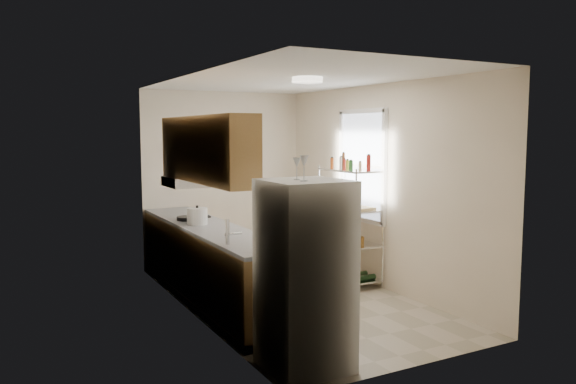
% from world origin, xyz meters
% --- Properties ---
extents(room, '(2.52, 4.42, 2.62)m').
position_xyz_m(room, '(0.00, 0.00, 1.30)').
color(room, '#B8AB95').
rests_on(room, ground).
extents(counter_run, '(0.63, 3.51, 0.90)m').
position_xyz_m(counter_run, '(-0.92, 0.44, 0.45)').
color(counter_run, '#AF844A').
rests_on(counter_run, ground).
extents(upper_cabinets, '(0.33, 2.20, 0.72)m').
position_xyz_m(upper_cabinets, '(-1.05, 0.10, 1.81)').
color(upper_cabinets, '#AF844A').
rests_on(upper_cabinets, room).
extents(range_hood, '(0.50, 0.60, 0.12)m').
position_xyz_m(range_hood, '(-1.00, 0.90, 1.39)').
color(range_hood, '#B7BABC').
rests_on(range_hood, room).
extents(window, '(0.06, 1.00, 1.46)m').
position_xyz_m(window, '(1.23, 0.35, 1.55)').
color(window, white).
rests_on(window, room).
extents(bakers_rack, '(0.45, 0.90, 1.73)m').
position_xyz_m(bakers_rack, '(1.00, 0.30, 1.11)').
color(bakers_rack, silver).
rests_on(bakers_rack, ground).
extents(ceiling_dome, '(0.34, 0.34, 0.05)m').
position_xyz_m(ceiling_dome, '(0.00, -0.30, 2.57)').
color(ceiling_dome, white).
rests_on(ceiling_dome, room).
extents(refrigerator, '(0.66, 0.66, 1.61)m').
position_xyz_m(refrigerator, '(-0.87, -1.76, 0.80)').
color(refrigerator, silver).
rests_on(refrigerator, ground).
extents(wine_glass_a, '(0.07, 0.07, 0.18)m').
position_xyz_m(wine_glass_a, '(-0.93, -1.72, 1.70)').
color(wine_glass_a, silver).
rests_on(wine_glass_a, refrigerator).
extents(wine_glass_b, '(0.07, 0.07, 0.21)m').
position_xyz_m(wine_glass_b, '(-0.95, -1.88, 1.71)').
color(wine_glass_b, silver).
rests_on(wine_glass_b, refrigerator).
extents(rice_cooker, '(0.24, 0.24, 0.20)m').
position_xyz_m(rice_cooker, '(-0.99, 0.60, 1.00)').
color(rice_cooker, white).
rests_on(rice_cooker, counter_run).
extents(frying_pan_large, '(0.29, 0.29, 0.05)m').
position_xyz_m(frying_pan_large, '(-1.00, 0.96, 0.92)').
color(frying_pan_large, black).
rests_on(frying_pan_large, counter_run).
extents(frying_pan_small, '(0.30, 0.30, 0.04)m').
position_xyz_m(frying_pan_small, '(-0.92, 0.87, 0.92)').
color(frying_pan_small, black).
rests_on(frying_pan_small, counter_run).
extents(cutting_board, '(0.38, 0.48, 0.03)m').
position_xyz_m(cutting_board, '(0.97, 0.15, 1.03)').
color(cutting_board, tan).
rests_on(cutting_board, bakers_rack).
extents(espresso_machine, '(0.18, 0.25, 0.28)m').
position_xyz_m(espresso_machine, '(0.96, 0.55, 1.15)').
color(espresso_machine, black).
rests_on(espresso_machine, bakers_rack).
extents(storage_bag, '(0.14, 0.17, 0.17)m').
position_xyz_m(storage_bag, '(0.92, 0.63, 0.65)').
color(storage_bag, '#AB3B15').
rests_on(storage_bag, bakers_rack).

